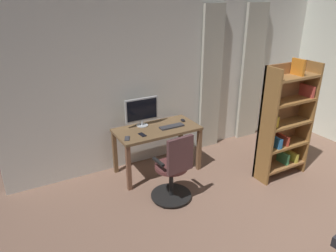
# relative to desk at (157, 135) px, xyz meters

# --- Properties ---
(back_room_partition) EXTENTS (5.68, 0.10, 2.81)m
(back_room_partition) POSITION_rel_desk_xyz_m (-0.67, -0.47, 0.78)
(back_room_partition) COLOR silver
(back_room_partition) RESTS_ON ground
(curtain_left_panel) EXTENTS (0.47, 0.06, 2.48)m
(curtain_left_panel) POSITION_rel_desk_xyz_m (-2.16, -0.36, 0.61)
(curtain_left_panel) COLOR #BBB9A9
(curtain_left_panel) RESTS_ON ground
(curtain_right_panel) EXTENTS (0.40, 0.06, 2.48)m
(curtain_right_panel) POSITION_rel_desk_xyz_m (-1.24, -0.36, 0.61)
(curtain_right_panel) COLOR #BBB9A9
(curtain_right_panel) RESTS_ON ground
(desk) EXTENTS (1.27, 0.64, 0.74)m
(desk) POSITION_rel_desk_xyz_m (0.00, 0.00, 0.00)
(desk) COLOR brown
(desk) RESTS_ON ground
(office_chair) EXTENTS (0.56, 0.56, 0.99)m
(office_chair) POSITION_rel_desk_xyz_m (0.17, 0.80, -0.18)
(office_chair) COLOR black
(office_chair) RESTS_ON ground
(computer_monitor) EXTENTS (0.53, 0.18, 0.44)m
(computer_monitor) POSITION_rel_desk_xyz_m (0.15, -0.20, 0.35)
(computer_monitor) COLOR #B7BCC1
(computer_monitor) RESTS_ON desk
(computer_keyboard) EXTENTS (0.38, 0.12, 0.02)m
(computer_keyboard) POSITION_rel_desk_xyz_m (-0.21, 0.08, 0.12)
(computer_keyboard) COLOR #333338
(computer_keyboard) RESTS_ON desk
(computer_mouse) EXTENTS (0.06, 0.10, 0.04)m
(computer_mouse) POSITION_rel_desk_xyz_m (-0.49, -0.05, 0.12)
(computer_mouse) COLOR black
(computer_mouse) RESTS_ON desk
(cell_phone_face_up) EXTENTS (0.12, 0.16, 0.01)m
(cell_phone_face_up) POSITION_rel_desk_xyz_m (0.54, 0.13, 0.11)
(cell_phone_face_up) COLOR #333338
(cell_phone_face_up) RESTS_ON desk
(cell_phone_by_monitor) EXTENTS (0.08, 0.15, 0.01)m
(cell_phone_by_monitor) POSITION_rel_desk_xyz_m (0.30, 0.12, 0.11)
(cell_phone_by_monitor) COLOR black
(cell_phone_by_monitor) RESTS_ON desk
(bookshelf) EXTENTS (0.83, 0.30, 1.80)m
(bookshelf) POSITION_rel_desk_xyz_m (-1.61, 0.97, 0.23)
(bookshelf) COLOR olive
(bookshelf) RESTS_ON ground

